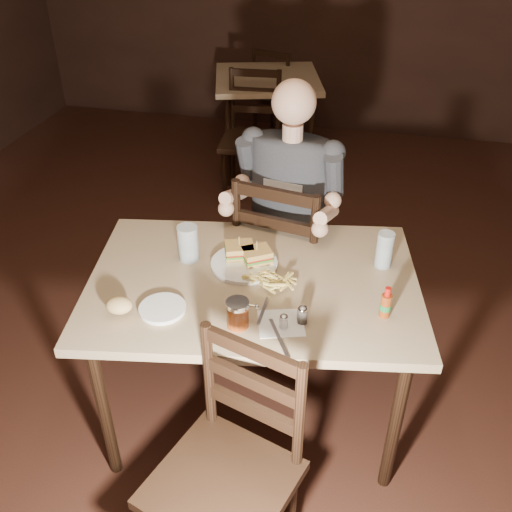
% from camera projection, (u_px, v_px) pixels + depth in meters
% --- Properties ---
extents(room_shell, '(7.00, 7.00, 7.00)m').
position_uv_depth(room_shell, '(283.00, 120.00, 1.97)').
color(room_shell, black).
rests_on(room_shell, ground).
extents(main_table, '(1.43, 1.08, 0.77)m').
position_uv_depth(main_table, '(253.00, 294.00, 2.30)').
color(main_table, tan).
rests_on(main_table, ground).
extents(bg_table, '(0.99, 0.99, 0.77)m').
position_uv_depth(bg_table, '(267.00, 88.00, 4.49)').
color(bg_table, tan).
rests_on(bg_table, ground).
extents(chair_far, '(0.54, 0.58, 1.00)m').
position_uv_depth(chair_far, '(289.00, 258.00, 2.86)').
color(chair_far, black).
rests_on(chair_far, ground).
extents(chair_near, '(0.55, 0.58, 0.93)m').
position_uv_depth(chair_near, '(222.00, 484.00, 1.86)').
color(chair_near, black).
rests_on(chair_near, ground).
extents(bg_chair_far, '(0.51, 0.54, 0.87)m').
position_uv_depth(bg_chair_far, '(280.00, 96.00, 5.08)').
color(bg_chair_far, black).
rests_on(bg_chair_far, ground).
extents(bg_chair_near, '(0.47, 0.50, 0.93)m').
position_uv_depth(bg_chair_near, '(251.00, 141.00, 4.17)').
color(bg_chair_near, black).
rests_on(bg_chair_near, ground).
extents(diner, '(0.58, 0.49, 0.89)m').
position_uv_depth(diner, '(288.00, 180.00, 2.57)').
color(diner, '#313336').
rests_on(diner, chair_far).
extents(dinner_plate, '(0.31, 0.31, 0.02)m').
position_uv_depth(dinner_plate, '(244.00, 265.00, 2.33)').
color(dinner_plate, white).
rests_on(dinner_plate, main_table).
extents(sandwich_left, '(0.14, 0.13, 0.10)m').
position_uv_depth(sandwich_left, '(239.00, 247.00, 2.34)').
color(sandwich_left, tan).
rests_on(sandwich_left, dinner_plate).
extents(sandwich_right, '(0.14, 0.14, 0.10)m').
position_uv_depth(sandwich_right, '(257.00, 252.00, 2.31)').
color(sandwich_right, tan).
rests_on(sandwich_right, dinner_plate).
extents(fries_pile, '(0.25, 0.20, 0.04)m').
position_uv_depth(fries_pile, '(270.00, 279.00, 2.21)').
color(fries_pile, '#D7BF61').
rests_on(fries_pile, dinner_plate).
extents(ketchup_dollop, '(0.05, 0.05, 0.01)m').
position_uv_depth(ketchup_dollop, '(252.00, 263.00, 2.32)').
color(ketchup_dollop, maroon).
rests_on(ketchup_dollop, dinner_plate).
extents(glass_left, '(0.10, 0.10, 0.16)m').
position_uv_depth(glass_left, '(188.00, 243.00, 2.34)').
color(glass_left, silver).
rests_on(glass_left, main_table).
extents(glass_right, '(0.08, 0.08, 0.15)m').
position_uv_depth(glass_right, '(384.00, 250.00, 2.30)').
color(glass_right, silver).
rests_on(glass_right, main_table).
extents(hot_sauce, '(0.05, 0.05, 0.13)m').
position_uv_depth(hot_sauce, '(386.00, 302.00, 2.04)').
color(hot_sauce, maroon).
rests_on(hot_sauce, main_table).
extents(salt_shaker, '(0.03, 0.03, 0.05)m').
position_uv_depth(salt_shaker, '(284.00, 322.00, 2.01)').
color(salt_shaker, white).
rests_on(salt_shaker, main_table).
extents(pepper_shaker, '(0.04, 0.04, 0.07)m').
position_uv_depth(pepper_shaker, '(302.00, 315.00, 2.03)').
color(pepper_shaker, '#38332D').
rests_on(pepper_shaker, main_table).
extents(syrup_dispenser, '(0.10, 0.10, 0.11)m').
position_uv_depth(syrup_dispenser, '(238.00, 314.00, 2.00)').
color(syrup_dispenser, maroon).
rests_on(syrup_dispenser, main_table).
extents(napkin, '(0.20, 0.19, 0.00)m').
position_uv_depth(napkin, '(281.00, 323.00, 2.04)').
color(napkin, white).
rests_on(napkin, main_table).
extents(knife, '(0.11, 0.19, 0.00)m').
position_uv_depth(knife, '(279.00, 338.00, 1.97)').
color(knife, silver).
rests_on(knife, napkin).
extents(fork, '(0.02, 0.16, 0.01)m').
position_uv_depth(fork, '(263.00, 310.00, 2.09)').
color(fork, silver).
rests_on(fork, napkin).
extents(side_plate, '(0.19, 0.19, 0.01)m').
position_uv_depth(side_plate, '(163.00, 309.00, 2.10)').
color(side_plate, white).
rests_on(side_plate, main_table).
extents(bread_roll, '(0.11, 0.10, 0.06)m').
position_uv_depth(bread_roll, '(119.00, 305.00, 2.06)').
color(bread_roll, tan).
rests_on(bread_roll, side_plate).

